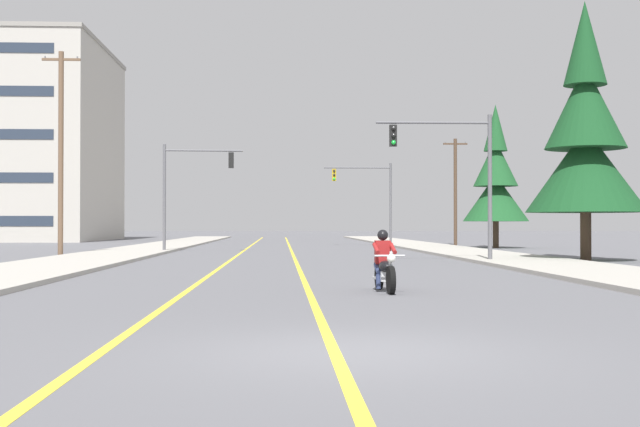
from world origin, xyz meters
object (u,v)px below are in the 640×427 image
Objects in this scene: traffic_signal_near_right at (457,165)px; utility_pole_right_far at (455,190)px; traffic_signal_mid_right at (371,191)px; utility_pole_left_near at (61,150)px; conifer_tree_right_verge_near at (585,141)px; motorcycle_with_rider at (384,267)px; traffic_signal_near_left at (187,181)px; conifer_tree_right_verge_far at (496,182)px.

utility_pole_right_far is at bearing 78.22° from traffic_signal_near_right.
traffic_signal_mid_right is 0.60× the size of utility_pole_left_near.
conifer_tree_right_verge_near reaches higher than utility_pole_right_far.
traffic_signal_near_left reaches higher than motorcycle_with_rider.
utility_pole_right_far is (24.54, 21.36, -1.05)m from utility_pole_left_near.
traffic_signal_near_right is 29.94m from utility_pole_right_far.
traffic_signal_mid_right is 26.62m from utility_pole_left_near.
traffic_signal_near_left is 21.45m from conifer_tree_right_verge_far.
traffic_signal_near_right is (4.94, 15.03, 3.51)m from motorcycle_with_rider.
motorcycle_with_rider is 38.69m from conifer_tree_right_verge_far.
conifer_tree_right_verge_near is at bearing -90.28° from utility_pole_right_far.
conifer_tree_right_verge_far is at bearing 86.44° from conifer_tree_right_verge_near.
utility_pole_left_near is at bearing -132.14° from traffic_signal_mid_right.
utility_pole_right_far is 0.72× the size of conifer_tree_right_verge_near.
utility_pole_right_far is 27.95m from conifer_tree_right_verge_near.
traffic_signal_near_left is 1.00× the size of traffic_signal_mid_right.
conifer_tree_right_verge_far is (25.65, 13.54, -0.87)m from utility_pole_left_near.
traffic_signal_near_left is 0.75× the size of utility_pole_right_far.
conifer_tree_right_verge_near is at bearing 12.91° from traffic_signal_near_right.
traffic_signal_mid_right is at bearing 84.18° from motorcycle_with_rider.
traffic_signal_near_right is 6.23m from conifer_tree_right_verge_near.
traffic_signal_near_left is 22.42m from conifer_tree_right_verge_near.
utility_pole_left_near reaches higher than traffic_signal_mid_right.
utility_pole_left_near is 32.54m from utility_pole_right_far.
conifer_tree_right_verge_near is (18.72, -12.30, 1.16)m from traffic_signal_near_left.
utility_pole_right_far reaches higher than traffic_signal_mid_right.
traffic_signal_mid_right reaches higher than motorcycle_with_rider.
traffic_signal_mid_right is at bearing 104.01° from conifer_tree_right_verge_near.
traffic_signal_near_right is 1.00× the size of traffic_signal_mid_right.
traffic_signal_near_right is 0.60× the size of utility_pole_left_near.
utility_pole_right_far is at bearing 89.72° from conifer_tree_right_verge_near.
conifer_tree_right_verge_near is at bearing -75.99° from traffic_signal_mid_right.
utility_pole_right_far is at bearing 39.67° from traffic_signal_near_left.
conifer_tree_right_verge_far is at bearing 71.42° from traffic_signal_near_right.
traffic_signal_near_left is 0.54× the size of conifer_tree_right_verge_near.
conifer_tree_right_verge_near is at bearing -93.56° from conifer_tree_right_verge_far.
traffic_signal_mid_right is at bearing 47.86° from utility_pole_left_near.
motorcycle_with_rider is 16.21m from traffic_signal_near_right.
traffic_signal_near_right is 1.00× the size of traffic_signal_near_left.
traffic_signal_near_left is 24.49m from utility_pole_right_far.
traffic_signal_mid_right is 0.75× the size of utility_pole_right_far.
utility_pole_left_near is 25.27m from conifer_tree_right_verge_near.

